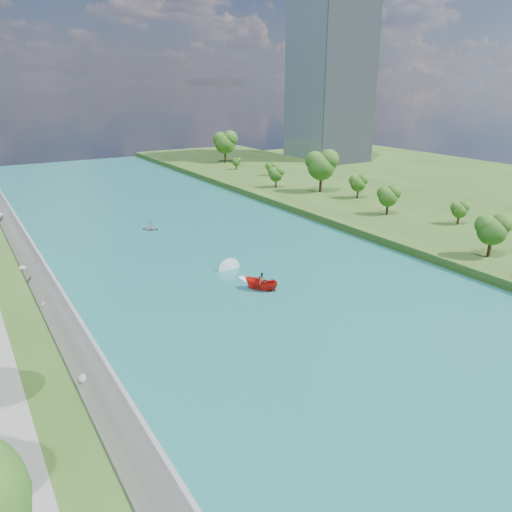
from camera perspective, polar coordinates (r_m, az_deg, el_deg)
ground at (r=62.02m, az=3.99°, el=-5.93°), size 260.00×260.00×0.00m
river_water at (r=77.88m, az=-4.52°, el=-0.55°), size 55.00×240.00×0.10m
berm_east at (r=108.33m, az=19.52°, el=4.45°), size 44.00×240.00×1.50m
riprap_bank at (r=69.76m, az=-23.59°, el=-3.05°), size 4.25×236.00×4.22m
office_tower at (r=181.87m, az=8.46°, el=20.18°), size 22.00×22.00×60.00m
trees_east at (r=117.38m, az=8.58°, el=9.19°), size 16.30×146.49×11.85m
motorboat at (r=67.47m, az=0.06°, el=-2.91°), size 4.22×19.12×2.15m
raft at (r=95.82m, az=-11.92°, el=3.16°), size 3.65×3.64×1.70m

